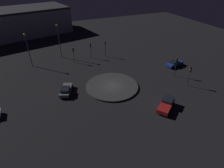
% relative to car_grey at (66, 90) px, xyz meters
% --- Properties ---
extents(ground_plane, '(116.44, 116.44, 0.00)m').
position_rel_car_grey_xyz_m(ground_plane, '(-1.50, -9.17, -0.72)').
color(ground_plane, black).
extents(roundabout_island, '(10.83, 10.83, 0.32)m').
position_rel_car_grey_xyz_m(roundabout_island, '(-1.50, -9.17, -0.56)').
color(roundabout_island, '#383838').
rests_on(roundabout_island, ground_plane).
extents(car_grey, '(4.82, 3.42, 1.39)m').
position_rel_car_grey_xyz_m(car_grey, '(0.00, 0.00, 0.00)').
color(car_grey, slate).
rests_on(car_grey, ground_plane).
extents(car_red, '(4.19, 4.79, 1.53)m').
position_rel_car_grey_xyz_m(car_red, '(-11.65, -15.06, 0.09)').
color(car_red, red).
rests_on(car_red, ground_plane).
extents(car_blue, '(2.78, 4.83, 1.36)m').
position_rel_car_grey_xyz_m(car_blue, '(1.03, -27.31, 0.02)').
color(car_blue, '#1E38A5').
rests_on(car_blue, ground_plane).
extents(traffic_light_south, '(0.36, 0.39, 4.25)m').
position_rel_car_grey_xyz_m(traffic_light_south, '(-7.41, -23.64, 2.30)').
color(traffic_light_south, '#2D2D2D').
rests_on(traffic_light_south, ground_plane).
extents(traffic_light_south_near, '(0.32, 0.37, 4.44)m').
position_rel_car_grey_xyz_m(traffic_light_south_near, '(-3.12, -23.80, 2.43)').
color(traffic_light_south_near, '#2D2D2D').
rests_on(traffic_light_south_near, ground_plane).
extents(traffic_light_east, '(0.36, 0.31, 4.08)m').
position_rel_car_grey_xyz_m(traffic_light_east, '(13.98, -9.72, 2.19)').
color(traffic_light_east, '#2D2D2D').
rests_on(traffic_light_east, ground_plane).
extents(traffic_light_east_near, '(0.39, 0.35, 3.95)m').
position_rel_car_grey_xyz_m(traffic_light_east_near, '(12.92, -4.85, 2.10)').
color(traffic_light_east_near, '#2D2D2D').
rests_on(traffic_light_east_near, ground_plane).
extents(traffic_light_east_far, '(0.39, 0.35, 4.24)m').
position_rel_car_grey_xyz_m(traffic_light_east_far, '(13.44, -13.70, 2.30)').
color(traffic_light_east_far, '#2D2D2D').
rests_on(traffic_light_east_far, ground_plane).
extents(streetlamp_northeast, '(0.56, 0.56, 8.31)m').
position_rel_car_grey_xyz_m(streetlamp_northeast, '(15.19, 5.36, 4.90)').
color(streetlamp_northeast, '#4C4C51').
rests_on(streetlamp_northeast, ground_plane).
extents(streetlamp_east, '(0.53, 0.53, 9.01)m').
position_rel_car_grey_xyz_m(streetlamp_east, '(17.59, -2.39, 5.11)').
color(streetlamp_east, '#4C4C51').
rests_on(streetlamp_east, ground_plane).
extents(store_building, '(22.67, 37.51, 9.01)m').
position_rel_car_grey_xyz_m(store_building, '(44.05, 7.88, 3.79)').
color(store_building, '#8C939E').
rests_on(store_building, ground_plane).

